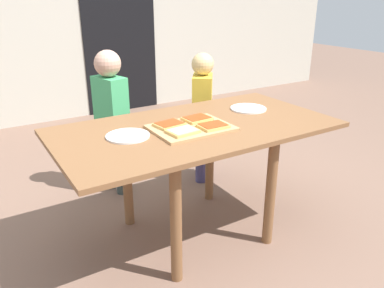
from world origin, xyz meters
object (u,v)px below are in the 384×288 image
(dining_table, at_px, (196,141))
(plate_white_left, at_px, (128,136))
(pizza_slice_far_left, at_px, (169,124))
(pizza_slice_near_right, at_px, (213,126))
(plate_white_right, at_px, (248,109))
(pizza_slice_far_right, at_px, (197,119))
(pizza_slice_near_left, at_px, (183,131))
(cutting_board, at_px, (191,128))
(child_right, at_px, (202,110))
(child_left, at_px, (111,112))

(dining_table, height_order, plate_white_left, plate_white_left)
(pizza_slice_far_left, bearing_deg, plate_white_left, -178.86)
(pizza_slice_near_right, distance_m, plate_white_right, 0.46)
(plate_white_right, xyz_separation_m, plate_white_left, (-0.85, -0.06, 0.00))
(pizza_slice_far_right, xyz_separation_m, pizza_slice_far_left, (-0.18, -0.01, 0.00))
(pizza_slice_far_left, height_order, pizza_slice_near_left, same)
(pizza_slice_near_right, bearing_deg, cutting_board, 141.69)
(plate_white_left, bearing_deg, pizza_slice_near_left, -27.44)
(plate_white_right, xyz_separation_m, child_right, (-0.01, 0.52, -0.14))
(plate_white_right, bearing_deg, cutting_board, -165.47)
(pizza_slice_near_right, bearing_deg, pizza_slice_far_left, 142.18)
(dining_table, relative_size, child_left, 1.51)
(dining_table, bearing_deg, pizza_slice_far_right, 51.78)
(cutting_board, relative_size, pizza_slice_far_left, 2.56)
(plate_white_right, distance_m, plate_white_left, 0.85)
(pizza_slice_far_right, distance_m, child_left, 0.78)
(pizza_slice_near_right, bearing_deg, plate_white_right, 26.45)
(pizza_slice_near_left, distance_m, child_left, 0.89)
(pizza_slice_near_right, height_order, pizza_slice_near_left, same)
(pizza_slice_near_left, distance_m, plate_white_left, 0.28)
(pizza_slice_near_right, distance_m, pizza_slice_near_left, 0.18)
(plate_white_right, distance_m, child_right, 0.54)
(cutting_board, bearing_deg, pizza_slice_far_left, 142.67)
(pizza_slice_far_left, xyz_separation_m, child_right, (0.60, 0.58, -0.16))
(pizza_slice_near_right, relative_size, child_left, 0.15)
(cutting_board, relative_size, pizza_slice_near_right, 2.77)
(child_right, bearing_deg, dining_table, -125.75)
(pizza_slice_far_left, height_order, plate_white_left, pizza_slice_far_left)
(pizza_slice_near_left, xyz_separation_m, child_right, (0.59, 0.72, -0.16))
(child_right, bearing_deg, plate_white_right, -89.17)
(pizza_slice_near_left, relative_size, plate_white_right, 0.72)
(pizza_slice_near_right, bearing_deg, pizza_slice_near_left, 176.67)
(cutting_board, bearing_deg, plate_white_right, 14.53)
(pizza_slice_near_right, height_order, child_left, child_left)
(child_left, bearing_deg, pizza_slice_far_right, -71.43)
(plate_white_left, relative_size, child_right, 0.23)
(dining_table, height_order, pizza_slice_near_right, pizza_slice_near_right)
(pizza_slice_near_right, height_order, pizza_slice_far_right, same)
(plate_white_left, bearing_deg, pizza_slice_far_left, 1.14)
(pizza_slice_far_right, bearing_deg, dining_table, -128.22)
(pizza_slice_far_right, height_order, pizza_slice_far_left, same)
(pizza_slice_near_left, bearing_deg, dining_table, 34.13)
(cutting_board, height_order, plate_white_right, cutting_board)
(dining_table, relative_size, pizza_slice_near_left, 9.63)
(pizza_slice_far_left, bearing_deg, pizza_slice_near_right, -37.82)
(cutting_board, distance_m, child_right, 0.84)
(pizza_slice_far_right, height_order, plate_white_left, pizza_slice_far_right)
(pizza_slice_far_right, xyz_separation_m, child_right, (0.41, 0.58, -0.16))
(pizza_slice_near_right, distance_m, child_right, 0.85)
(cutting_board, relative_size, pizza_slice_far_right, 2.66)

